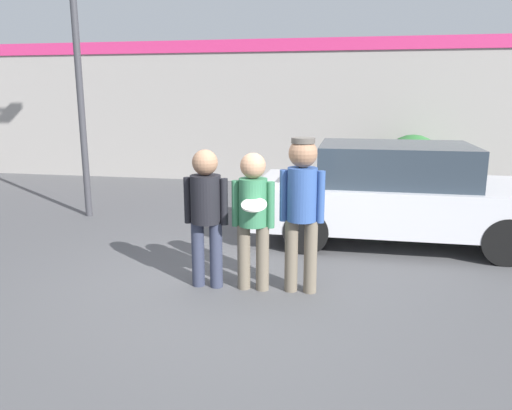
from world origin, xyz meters
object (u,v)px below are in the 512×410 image
parked_car_near (397,193)px  person_middle_with_frisbee (253,211)px  shrub (412,164)px  person_right (302,201)px  person_left (206,207)px

parked_car_near → person_middle_with_frisbee: bearing=-127.1°
person_middle_with_frisbee → shrub: size_ratio=1.20×
person_right → parked_car_near: 2.63m
person_middle_with_frisbee → parked_car_near: bearing=52.9°
person_left → shrub: person_left is taller
parked_car_near → shrub: size_ratio=3.20×
person_middle_with_frisbee → person_right: person_right is taller
parked_car_near → shrub: bearing=80.9°
person_right → shrub: size_ratio=1.33×
person_middle_with_frisbee → shrub: bearing=69.3°
person_right → shrub: (1.87, 6.34, -0.41)m
parked_car_near → shrub: 4.08m
person_middle_with_frisbee → parked_car_near: 2.94m
shrub → person_middle_with_frisbee: bearing=-110.7°
person_middle_with_frisbee → shrub: (2.41, 6.37, -0.27)m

